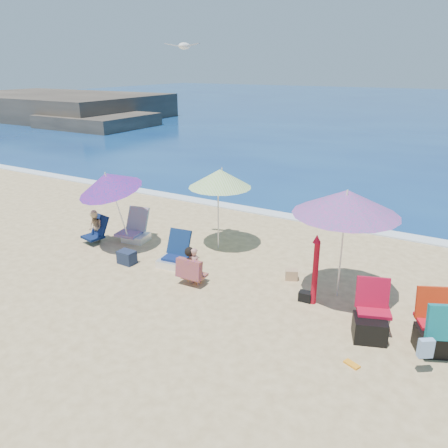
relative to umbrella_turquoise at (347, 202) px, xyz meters
The scene contains 19 objects.
ground 3.12m from the umbrella_turquoise, 154.44° to the right, with size 120.00×120.00×0.00m.
sea 44.05m from the umbrella_turquoise, 92.86° to the left, with size 120.00×80.00×0.12m.
foam 4.99m from the umbrella_turquoise, 118.47° to the left, with size 120.00×0.50×0.04m.
headland 34.93m from the umbrella_turquoise, 147.64° to the left, with size 20.50×11.50×2.60m.
umbrella_turquoise is the anchor object (origin of this frame).
umbrella_striped 3.45m from the umbrella_turquoise, 161.45° to the left, with size 1.86×1.86×1.99m.
umbrella_blue 5.47m from the umbrella_turquoise, behind, with size 1.94×1.98×2.06m.
furled_umbrella 1.29m from the umbrella_turquoise, 131.12° to the right, with size 0.16×0.16×1.40m.
chair_navy 4.04m from the umbrella_turquoise, behind, with size 0.67×0.77×0.75m.
chair_rainbow 5.67m from the umbrella_turquoise, behind, with size 0.79×0.84×0.81m.
camp_chair_left 2.09m from the umbrella_turquoise, 50.06° to the right, with size 0.68×0.87×0.94m.
camp_chair_right 2.55m from the umbrella_turquoise, 27.21° to the right, with size 0.73×1.30×1.00m.
person_center 3.29m from the umbrella_turquoise, 161.89° to the right, with size 0.56×0.47×0.81m.
person_left 6.35m from the umbrella_turquoise, behind, with size 0.61×0.65×0.88m.
bag_navy_a 5.01m from the umbrella_turquoise, behind, with size 0.40×0.29×0.30m.
bag_tan 2.15m from the umbrella_turquoise, 163.43° to the left, with size 0.31×0.27×0.22m.
bag_black_b 1.96m from the umbrella_turquoise, 142.50° to the right, with size 0.26×0.19×0.19m.
orange_item 2.80m from the umbrella_turquoise, 67.58° to the right, with size 0.27×0.20×0.03m.
seagull 4.82m from the umbrella_turquoise, 169.24° to the left, with size 0.75×0.40×0.14m.
Camera 1 is at (4.04, -6.56, 4.27)m, focal length 35.35 mm.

